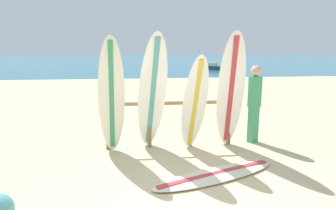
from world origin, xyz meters
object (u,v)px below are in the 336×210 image
Objects in this scene: surfboard_leaning_left at (152,94)px; beachgoer_standing at (254,101)px; surfboard_leaning_far_left at (111,97)px; small_boat_offshore at (211,67)px; surfboard_leaning_center_left at (195,104)px; surfboard_lying_on_sand at (216,175)px; surfboard_leaning_center at (231,92)px; surfboard_rack at (170,116)px.

surfboard_leaning_left reaches higher than beachgoer_standing.
small_boat_offshore is at bearing 70.23° from surfboard_leaning_far_left.
surfboard_lying_on_sand is (0.13, -1.22, -0.98)m from surfboard_leaning_center_left.
surfboard_leaning_center_left is at bearing -159.88° from beachgoer_standing.
surfboard_lying_on_sand is (-0.67, -1.37, -1.21)m from surfboard_leaning_center.
surfboard_lying_on_sand is (0.97, -1.39, -1.19)m from surfboard_leaning_left.
surfboard_leaning_far_left is 3.19m from beachgoer_standing.
surfboard_leaning_center is at bearing 0.95° from surfboard_leaning_far_left.
beachgoer_standing is at bearing 9.40° from surfboard_leaning_left.
surfboard_lying_on_sand is at bearing -83.99° from surfboard_leaning_center_left.
small_boat_offshore is (6.06, 23.62, -0.99)m from surfboard_leaning_center.
small_boat_offshore is at bearing 75.62° from surfboard_leaning_center.
surfboard_rack is 1.01× the size of small_boat_offshore.
surfboard_leaning_left reaches higher than surfboard_rack.
surfboard_leaning_left reaches higher than small_boat_offshore.
surfboard_leaning_far_left is 2.51m from surfboard_lying_on_sand.
surfboard_leaning_far_left is 1.67m from surfboard_leaning_center_left.
surfboard_leaning_left reaches higher than surfboard_leaning_far_left.
surfboard_leaning_left is 1.21× the size of surfboard_leaning_center_left.
surfboard_leaning_center_left is 1.57m from surfboard_lying_on_sand.
surfboard_leaning_center_left is (0.45, -0.45, 0.32)m from surfboard_rack.
surfboard_rack is at bearing 109.01° from surfboard_lying_on_sand.
surfboard_leaning_left is 0.90× the size of small_boat_offshore.
surfboard_rack reaches higher than surfboard_lying_on_sand.
surfboard_leaning_center_left is at bearing -45.06° from surfboard_rack.
surfboard_leaning_center is (1.24, -0.30, 0.55)m from surfboard_rack.
surfboard_rack is 1.35m from surfboard_leaning_far_left.
surfboard_leaning_center reaches higher than beachgoer_standing.
surfboard_leaning_left reaches higher than surfboard_leaning_center_left.
beachgoer_standing is at bearing 2.99° from surfboard_rack.
surfboard_leaning_far_left is 1.36× the size of beachgoer_standing.
surfboard_leaning_center is at bearing 10.22° from surfboard_leaning_center_left.
surfboard_leaning_center_left is 0.82× the size of surfboard_lying_on_sand.
surfboard_rack is 24.44m from small_boat_offshore.
surfboard_leaning_center is at bearing 64.04° from surfboard_lying_on_sand.
beachgoer_standing is at bearing -102.98° from small_boat_offshore.
surfboard_lying_on_sand is (0.58, -1.67, -0.66)m from surfboard_rack.
surfboard_leaning_far_left is 0.97× the size of surfboard_lying_on_sand.
beachgoer_standing is (0.71, 0.41, -0.27)m from surfboard_leaning_center.
surfboard_leaning_left is 0.99× the size of surfboard_lying_on_sand.
small_boat_offshore is (6.85, 23.76, -0.76)m from surfboard_leaning_center_left.
surfboard_rack is at bearing 35.90° from surfboard_leaning_left.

